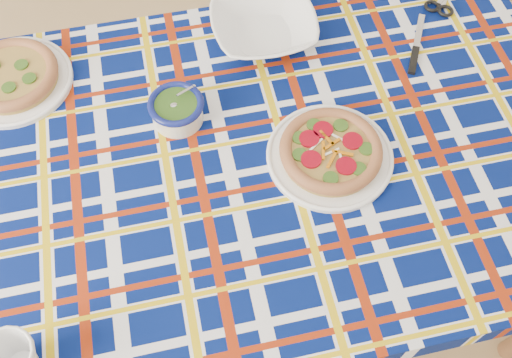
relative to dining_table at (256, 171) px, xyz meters
name	(u,v)px	position (x,y,z in m)	size (l,w,h in m)	color
dining_table	(256,171)	(0.00, 0.00, 0.00)	(1.62, 1.18, 0.69)	brown
tablecloth	(256,166)	(0.00, 0.00, 0.02)	(1.50, 0.95, 0.10)	#041250
main_focaccia_plate	(331,151)	(0.14, -0.07, 0.10)	(0.28, 0.28, 0.05)	olive
pesto_bowl	(177,109)	(-0.12, 0.16, 0.11)	(0.12, 0.12, 0.07)	#1E3D10
serving_bowl	(264,27)	(0.15, 0.31, 0.10)	(0.25, 0.25, 0.06)	white
second_focaccia_plate	(11,76)	(-0.44, 0.41, 0.10)	(0.28, 0.28, 0.05)	olive
table_knife	(419,33)	(0.51, 0.17, 0.08)	(0.22, 0.02, 0.01)	silver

